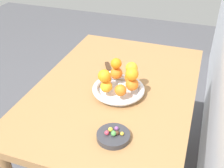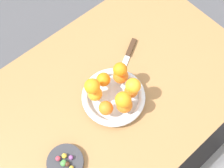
# 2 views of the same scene
# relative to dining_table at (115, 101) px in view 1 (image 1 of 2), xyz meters

# --- Properties ---
(dining_table) EXTENTS (1.10, 0.76, 0.74)m
(dining_table) POSITION_rel_dining_table_xyz_m (0.00, 0.00, 0.00)
(dining_table) COLOR #9E7042
(dining_table) RESTS_ON ground_plane
(fruit_bowl) EXTENTS (0.25, 0.25, 0.04)m
(fruit_bowl) POSITION_rel_dining_table_xyz_m (0.05, 0.03, 0.11)
(fruit_bowl) COLOR silver
(fruit_bowl) RESTS_ON dining_table
(candy_dish) EXTENTS (0.13, 0.13, 0.02)m
(candy_dish) POSITION_rel_dining_table_xyz_m (0.34, 0.11, 0.10)
(candy_dish) COLOR #333338
(candy_dish) RESTS_ON dining_table
(orange_0) EXTENTS (0.05, 0.05, 0.05)m
(orange_0) POSITION_rel_dining_table_xyz_m (0.11, -0.01, 0.16)
(orange_0) COLOR orange
(orange_0) RESTS_ON fruit_bowl
(orange_1) EXTENTS (0.05, 0.05, 0.05)m
(orange_1) POSITION_rel_dining_table_xyz_m (0.12, 0.06, 0.15)
(orange_1) COLOR orange
(orange_1) RESTS_ON fruit_bowl
(orange_2) EXTENTS (0.06, 0.06, 0.06)m
(orange_2) POSITION_rel_dining_table_xyz_m (0.06, 0.10, 0.16)
(orange_2) COLOR orange
(orange_2) RESTS_ON fruit_bowl
(orange_3) EXTENTS (0.05, 0.05, 0.05)m
(orange_3) POSITION_rel_dining_table_xyz_m (-0.00, 0.07, 0.15)
(orange_3) COLOR orange
(orange_3) RESTS_ON fruit_bowl
(orange_4) EXTENTS (0.06, 0.06, 0.06)m
(orange_4) POSITION_rel_dining_table_xyz_m (-0.01, 0.00, 0.16)
(orange_4) COLOR orange
(orange_4) RESTS_ON fruit_bowl
(orange_5) EXTENTS (0.05, 0.05, 0.05)m
(orange_5) POSITION_rel_dining_table_xyz_m (0.05, -0.03, 0.16)
(orange_5) COLOR orange
(orange_5) RESTS_ON fruit_bowl
(orange_6) EXTENTS (0.06, 0.06, 0.06)m
(orange_6) POSITION_rel_dining_table_xyz_m (0.00, 0.08, 0.21)
(orange_6) COLOR orange
(orange_6) RESTS_ON orange_3
(orange_7) EXTENTS (0.06, 0.06, 0.06)m
(orange_7) POSITION_rel_dining_table_xyz_m (0.11, -0.02, 0.21)
(orange_7) COLOR orange
(orange_7) RESTS_ON orange_0
(orange_8) EXTENTS (0.06, 0.06, 0.06)m
(orange_8) POSITION_rel_dining_table_xyz_m (0.07, 0.10, 0.22)
(orange_8) COLOR orange
(orange_8) RESTS_ON orange_2
(orange_9) EXTENTS (0.05, 0.05, 0.05)m
(orange_9) POSITION_rel_dining_table_xyz_m (-0.01, -0.00, 0.21)
(orange_9) COLOR orange
(orange_9) RESTS_ON orange_4
(candy_ball_0) EXTENTS (0.02, 0.02, 0.02)m
(candy_ball_0) POSITION_rel_dining_table_xyz_m (0.35, 0.08, 0.12)
(candy_ball_0) COLOR #C6384C
(candy_ball_0) RESTS_ON candy_dish
(candy_ball_1) EXTENTS (0.02, 0.02, 0.02)m
(candy_ball_1) POSITION_rel_dining_table_xyz_m (0.33, 0.09, 0.12)
(candy_ball_1) COLOR gold
(candy_ball_1) RESTS_ON candy_dish
(candy_ball_2) EXTENTS (0.02, 0.02, 0.02)m
(candy_ball_2) POSITION_rel_dining_table_xyz_m (0.35, 0.11, 0.12)
(candy_ball_2) COLOR #4C9947
(candy_ball_2) RESTS_ON candy_dish
(candy_ball_3) EXTENTS (0.02, 0.02, 0.02)m
(candy_ball_3) POSITION_rel_dining_table_xyz_m (0.35, 0.11, 0.12)
(candy_ball_3) COLOR #4C9947
(candy_ball_3) RESTS_ON candy_dish
(candy_ball_4) EXTENTS (0.02, 0.02, 0.02)m
(candy_ball_4) POSITION_rel_dining_table_xyz_m (0.32, 0.11, 0.12)
(candy_ball_4) COLOR #8C4C99
(candy_ball_4) RESTS_ON candy_dish
(candy_ball_5) EXTENTS (0.02, 0.02, 0.02)m
(candy_ball_5) POSITION_rel_dining_table_xyz_m (0.34, 0.12, 0.12)
(candy_ball_5) COLOR #472819
(candy_ball_5) RESTS_ON candy_dish
(candy_ball_6) EXTENTS (0.01, 0.01, 0.01)m
(candy_ball_6) POSITION_rel_dining_table_xyz_m (0.34, 0.14, 0.12)
(candy_ball_6) COLOR gold
(candy_ball_6) RESTS_ON candy_dish
(knife) EXTENTS (0.24, 0.14, 0.01)m
(knife) POSITION_rel_dining_table_xyz_m (-0.11, -0.07, 0.09)
(knife) COLOR #3F2819
(knife) RESTS_ON dining_table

